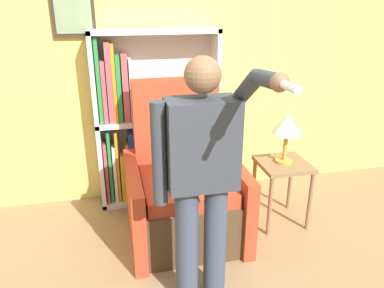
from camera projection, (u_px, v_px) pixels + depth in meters
wall_back at (163, 59)px, 3.59m from camera, size 8.00×0.11×2.80m
bookcase at (142, 123)px, 3.61m from camera, size 1.18×0.28×1.69m
armchair at (183, 191)px, 3.22m from camera, size 0.94×0.94×1.31m
person_standing at (202, 174)px, 2.27m from camera, size 0.57×0.78×1.65m
side_table at (283, 173)px, 3.33m from camera, size 0.43×0.43×0.59m
table_lamp at (287, 126)px, 3.17m from camera, size 0.26×0.26×0.44m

